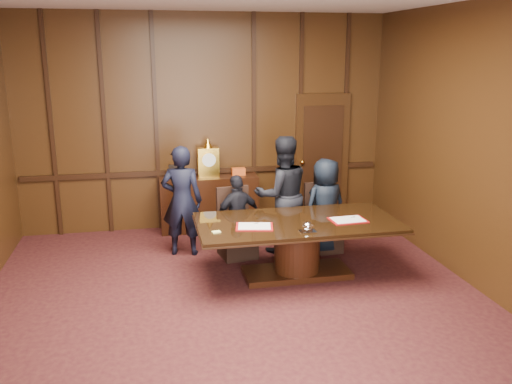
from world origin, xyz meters
TOP-DOWN VIEW (x-y plane):
  - room at (0.07, 0.14)m, footprint 7.00×7.04m
  - sideboard at (0.00, 3.26)m, footprint 1.60×0.45m
  - conference_table at (0.90, 1.10)m, footprint 2.62×1.32m
  - folder_left at (0.30, 0.96)m, footprint 0.52×0.41m
  - folder_right at (1.55, 0.98)m, footprint 0.48×0.35m
  - inkstand at (0.90, 0.65)m, footprint 0.20×0.14m
  - notepad at (-0.19, 0.85)m, footprint 0.11×0.09m
  - chair_left at (0.25, 1.98)m, footprint 0.55×0.55m
  - chair_right at (1.55, 1.98)m, footprint 0.49×0.49m
  - signatory_left at (0.25, 1.90)m, footprint 0.77×0.49m
  - signatory_right at (1.55, 1.90)m, footprint 0.79×0.63m
  - witness_left at (-0.51, 2.21)m, footprint 0.66×0.50m
  - witness_right at (0.93, 2.04)m, footprint 0.90×0.73m

SIDE VIEW (x-z plane):
  - chair_left at x=0.25m, z-range -0.20..0.79m
  - chair_right at x=1.55m, z-range -0.20..0.79m
  - sideboard at x=0.00m, z-range -0.28..1.26m
  - conference_table at x=0.90m, z-range 0.13..0.89m
  - signatory_left at x=0.25m, z-range 0.00..1.22m
  - signatory_right at x=1.55m, z-range 0.00..1.40m
  - notepad at x=-0.19m, z-range 0.76..0.77m
  - folder_left at x=0.30m, z-range 0.76..0.78m
  - folder_right at x=1.55m, z-range 0.76..0.78m
  - witness_left at x=-0.51m, z-range 0.00..1.61m
  - inkstand at x=0.90m, z-range 0.76..0.87m
  - witness_right at x=0.93m, z-range 0.00..1.73m
  - room at x=0.07m, z-range -0.03..3.47m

